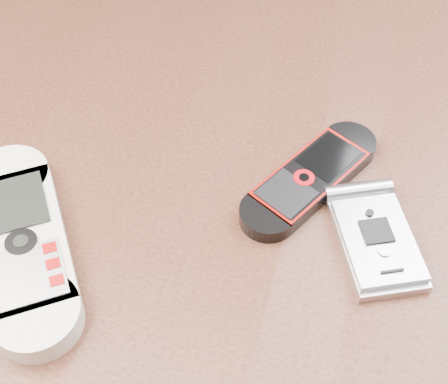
# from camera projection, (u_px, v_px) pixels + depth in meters

# --- Properties ---
(table) EXTENTS (1.20, 0.80, 0.75)m
(table) POSITION_uv_depth(u_px,v_px,m) (219.00, 273.00, 0.55)
(table) COLOR black
(table) RESTS_ON ground
(nokia_white) EXTENTS (0.15, 0.18, 0.02)m
(nokia_white) POSITION_uv_depth(u_px,v_px,m) (23.00, 242.00, 0.43)
(nokia_white) COLOR silver
(nokia_white) RESTS_ON table
(nokia_black_red) EXTENTS (0.11, 0.14, 0.01)m
(nokia_black_red) POSITION_uv_depth(u_px,v_px,m) (310.00, 178.00, 0.48)
(nokia_black_red) COLOR black
(nokia_black_red) RESTS_ON table
(motorola_razr) EXTENTS (0.09, 0.11, 0.02)m
(motorola_razr) POSITION_uv_depth(u_px,v_px,m) (376.00, 239.00, 0.44)
(motorola_razr) COLOR #BABABF
(motorola_razr) RESTS_ON table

